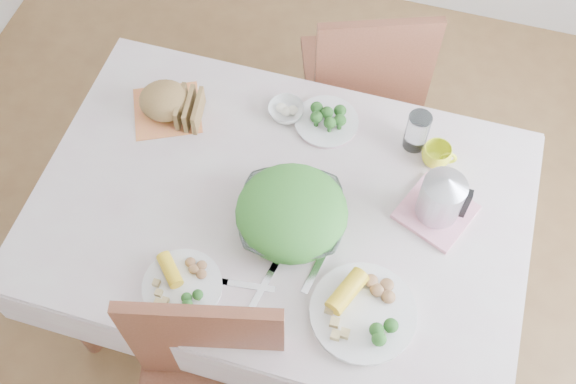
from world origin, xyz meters
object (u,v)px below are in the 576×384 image
(salad_bowl, at_px, (292,217))
(dining_table, at_px, (281,259))
(dinner_plate_right, at_px, (363,313))
(dinner_plate_left, at_px, (182,286))
(electric_kettle, at_px, (443,193))
(chair_far, at_px, (360,78))
(yellow_mug, at_px, (436,155))

(salad_bowl, bearing_deg, dining_table, 137.29)
(dining_table, relative_size, dinner_plate_right, 4.68)
(dinner_plate_left, bearing_deg, salad_bowl, 50.38)
(electric_kettle, bearing_deg, dining_table, -177.66)
(dinner_plate_right, xyz_separation_m, electric_kettle, (0.14, 0.38, 0.11))
(chair_far, height_order, yellow_mug, chair_far)
(dinner_plate_right, height_order, electric_kettle, electric_kettle)
(yellow_mug, bearing_deg, dinner_plate_left, -134.30)
(dining_table, height_order, salad_bowl, salad_bowl)
(electric_kettle, bearing_deg, yellow_mug, 90.35)
(chair_far, bearing_deg, electric_kettle, 97.30)
(dining_table, xyz_separation_m, electric_kettle, (0.46, 0.11, 0.51))
(yellow_mug, bearing_deg, dining_table, -145.52)
(salad_bowl, xyz_separation_m, electric_kettle, (0.41, 0.16, 0.08))
(chair_far, bearing_deg, dining_table, 63.22)
(dining_table, relative_size, chair_far, 1.44)
(dining_table, bearing_deg, dinner_plate_left, -119.23)
(dining_table, xyz_separation_m, yellow_mug, (0.42, 0.29, 0.42))
(dining_table, distance_m, chair_far, 0.82)
(salad_bowl, relative_size, dinner_plate_right, 1.04)
(dinner_plate_right, bearing_deg, chair_far, 102.24)
(yellow_mug, bearing_deg, salad_bowl, -137.78)
(dinner_plate_left, height_order, electric_kettle, electric_kettle)
(salad_bowl, xyz_separation_m, dinner_plate_left, (-0.24, -0.29, -0.03))
(dining_table, distance_m, electric_kettle, 0.69)
(dining_table, height_order, dinner_plate_right, dinner_plate_right)
(dinner_plate_right, relative_size, yellow_mug, 3.17)
(dining_table, height_order, yellow_mug, yellow_mug)
(electric_kettle, bearing_deg, dinner_plate_left, -156.46)
(salad_bowl, bearing_deg, dinner_plate_right, -39.48)
(dinner_plate_right, distance_m, electric_kettle, 0.42)
(dinner_plate_left, xyz_separation_m, electric_kettle, (0.65, 0.44, 0.11))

